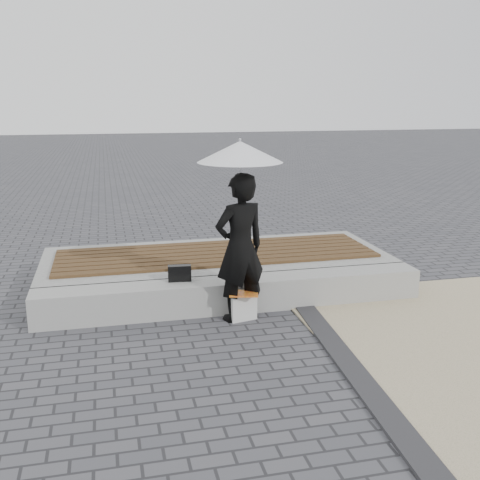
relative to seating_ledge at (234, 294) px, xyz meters
name	(u,v)px	position (x,y,z in m)	size (l,w,h in m)	color
ground	(269,363)	(0.00, -1.60, -0.20)	(80.00, 80.00, 0.00)	#49484D
edging_band	(357,376)	(0.75, -2.10, -0.18)	(0.25, 5.20, 0.04)	#2D2D2F
seating_ledge	(234,294)	(0.00, 0.00, 0.00)	(5.00, 0.45, 0.40)	#999994
timber_platform	(217,268)	(0.00, 1.20, 0.00)	(5.00, 2.00, 0.40)	#A2A29D
timber_decking	(216,253)	(0.00, 1.20, 0.22)	(4.60, 1.40, 0.04)	brown
woman	(240,248)	(-0.01, -0.35, 0.70)	(0.66, 0.43, 1.81)	black
parasol	(240,152)	(-0.01, -0.35, 1.85)	(0.99, 0.99, 1.27)	silver
handbag	(180,273)	(-0.69, 0.08, 0.30)	(0.29, 0.10, 0.20)	black
canvas_tote	(243,306)	(0.02, -0.39, -0.03)	(0.33, 0.14, 0.35)	silver
magazine	(244,294)	(0.02, -0.44, 0.15)	(0.34, 0.25, 0.01)	red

